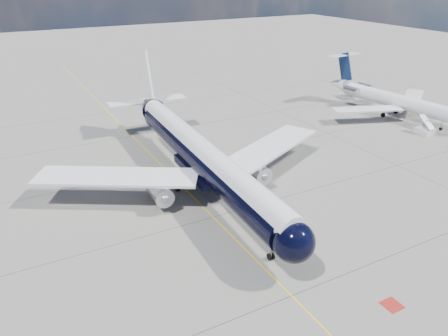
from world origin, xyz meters
The scene contains 6 objects.
ground centered at (0.00, 30.00, 0.00)m, with size 320.00×320.00×0.00m, color gray.
taxiway_centerline centered at (0.00, 25.00, 0.00)m, with size 0.16×160.00×0.01m, color yellow.
red_marking centered at (6.80, -10.00, 0.00)m, with size 1.60×1.60×0.01m, color maroon.
main_airliner centered at (2.20, 18.20, 4.43)m, with size 40.53×49.36×14.26m.
regional_jet centered at (47.01, 28.26, 3.26)m, with size 26.38×30.48×10.32m.
boarding_stair centered at (44.64, 17.17, 0.60)m, with size 2.53×3.08×3.25m.
Camera 1 is at (-19.45, -28.41, 26.13)m, focal length 35.00 mm.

